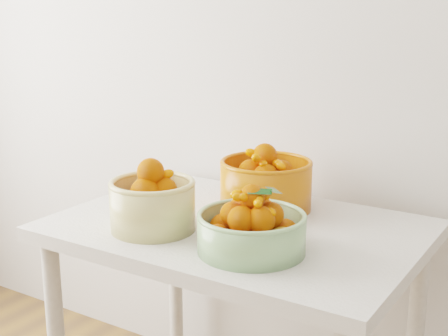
{
  "coord_description": "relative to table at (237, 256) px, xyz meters",
  "views": [
    {
      "loc": [
        0.67,
        0.19,
        1.33
      ],
      "look_at": [
        -0.19,
        1.55,
        0.92
      ],
      "focal_mm": 50.0,
      "sensor_mm": 36.0,
      "label": 1
    }
  ],
  "objects": [
    {
      "name": "bowl_cream",
      "position": [
        -0.17,
        -0.16,
        0.17
      ],
      "size": [
        0.31,
        0.31,
        0.2
      ],
      "rotation": [
        0.0,
        0.0,
        -0.41
      ],
      "color": "#D4C380",
      "rests_on": "table"
    },
    {
      "name": "bowl_orange",
      "position": [
        -0.0,
        0.17,
        0.17
      ],
      "size": [
        0.29,
        0.29,
        0.2
      ],
      "rotation": [
        0.0,
        0.0,
        -0.06
      ],
      "color": "#D45811",
      "rests_on": "table"
    },
    {
      "name": "table",
      "position": [
        0.0,
        0.0,
        0.0
      ],
      "size": [
        1.0,
        0.7,
        0.75
      ],
      "color": "silver",
      "rests_on": "ground"
    },
    {
      "name": "bowl_green",
      "position": [
        0.13,
        -0.16,
        0.16
      ],
      "size": [
        0.31,
        0.31,
        0.17
      ],
      "rotation": [
        0.0,
        0.0,
        -0.17
      ],
      "color": "#8FBA80",
      "rests_on": "table"
    }
  ]
}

